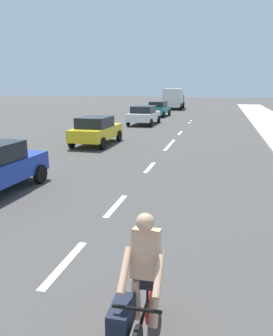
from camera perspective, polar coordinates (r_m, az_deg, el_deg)
ground_plane at (r=18.17m, az=5.18°, el=3.40°), size 160.00×160.00×0.00m
lane_stripe_2 at (r=6.74m, az=-12.04°, el=-15.50°), size 0.16×1.80×0.01m
lane_stripe_3 at (r=9.48m, az=-3.50°, el=-6.36°), size 0.16×1.80×0.01m
lane_stripe_4 at (r=13.79m, az=2.25°, el=0.11°), size 0.16×1.80×0.01m
lane_stripe_5 at (r=18.25m, az=5.21°, el=3.45°), size 0.16×1.80×0.01m
lane_stripe_6 at (r=20.03m, az=6.02°, el=4.36°), size 0.16×1.80×0.01m
lane_stripe_7 at (r=23.89m, az=7.35°, el=5.85°), size 0.16×1.80×0.01m
lane_stripe_8 at (r=32.23m, az=9.14°, el=7.83°), size 0.16×1.80×0.01m
lane_stripe_9 at (r=31.20m, az=8.97°, el=7.65°), size 0.16×1.80×0.01m
cyclist at (r=4.39m, az=0.59°, el=-19.99°), size 0.63×1.71×1.82m
parked_car_yellow at (r=19.15m, az=-6.82°, el=6.43°), size 1.96×4.20×1.57m
parked_car_white at (r=29.04m, az=1.26°, el=9.02°), size 2.18×4.62×1.57m
parked_car_teal at (r=36.78m, az=3.74°, el=10.00°), size 2.13×4.26×1.57m
delivery_truck at (r=48.28m, az=6.29°, el=11.65°), size 2.81×6.30×2.80m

